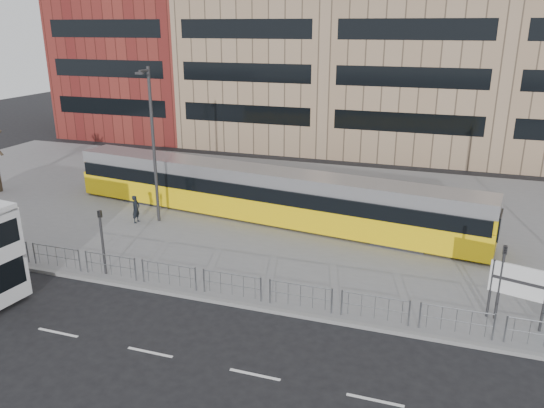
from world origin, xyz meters
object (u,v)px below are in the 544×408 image
(pedestrian, at_px, (136,209))
(traffic_light_west, at_px, (102,234))
(tram, at_px, (263,194))
(traffic_light_east, at_px, (501,273))
(lamp_post_west, at_px, (153,141))
(station_sign, at_px, (519,284))

(pedestrian, height_order, traffic_light_west, traffic_light_west)
(tram, relative_size, pedestrian, 15.94)
(traffic_light_east, bearing_deg, pedestrian, 163.26)
(pedestrian, distance_m, traffic_light_east, 19.88)
(pedestrian, distance_m, lamp_post_west, 4.18)
(tram, xyz_separation_m, lamp_post_west, (-5.68, -2.40, 3.28))
(tram, bearing_deg, traffic_light_west, -107.78)
(lamp_post_west, bearing_deg, traffic_light_west, -79.85)
(tram, distance_m, traffic_light_east, 14.74)
(traffic_light_west, distance_m, lamp_post_west, 7.59)
(tram, relative_size, station_sign, 10.62)
(pedestrian, relative_size, traffic_light_west, 0.52)
(traffic_light_west, height_order, traffic_light_east, same)
(tram, relative_size, lamp_post_west, 2.92)
(station_sign, xyz_separation_m, pedestrian, (-19.87, 5.03, -0.88))
(tram, relative_size, traffic_light_east, 8.35)
(tram, height_order, station_sign, tram)
(station_sign, distance_m, lamp_post_west, 19.84)
(station_sign, bearing_deg, traffic_light_west, -160.32)
(station_sign, bearing_deg, tram, 163.93)
(traffic_light_west, bearing_deg, tram, 71.45)
(station_sign, height_order, lamp_post_west, lamp_post_west)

